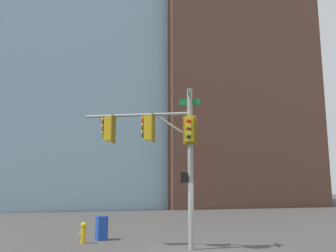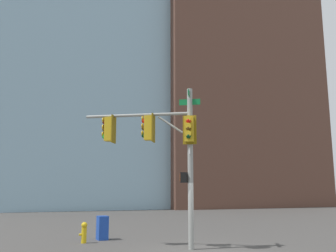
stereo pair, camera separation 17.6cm
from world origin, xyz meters
name	(u,v)px [view 2 (the right image)]	position (x,y,z in m)	size (l,w,h in m)	color
ground_plane	(203,251)	(0.00, 0.00, 0.00)	(200.00, 200.00, 0.00)	#423F3D
signal_pole_assembly	(163,141)	(1.25, -0.95, 4.18)	(4.26, 2.80, 6.31)	gray
fire_hydrant	(84,232)	(3.94, -3.47, 0.47)	(0.34, 0.26, 0.87)	gold
newspaper_box	(102,228)	(3.05, -4.21, 0.53)	(0.44, 0.56, 1.05)	#193FA5
building_brick_nearside	(217,10)	(-18.60, -34.33, 29.61)	(21.50, 20.65, 59.22)	brown
building_brick_midblock	(207,100)	(-19.23, -39.63, 16.59)	(23.16, 14.31, 33.18)	brown
building_brick_farside	(103,66)	(-3.40, -48.89, 23.63)	(18.56, 14.58, 47.25)	brown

